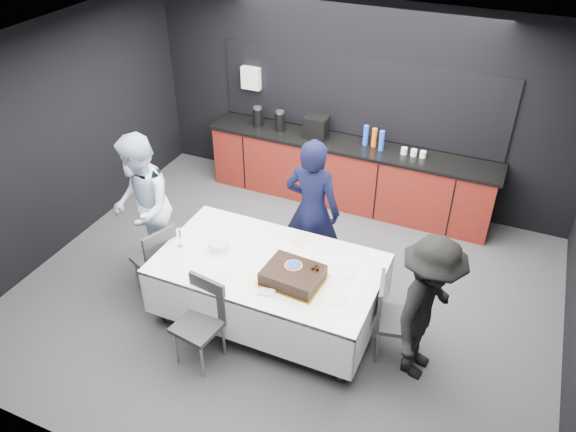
{
  "coord_description": "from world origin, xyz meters",
  "views": [
    {
      "loc": [
        2.0,
        -4.45,
        4.45
      ],
      "look_at": [
        0.0,
        0.1,
        1.05
      ],
      "focal_mm": 35.0,
      "sensor_mm": 36.0,
      "label": 1
    }
  ],
  "objects_px": {
    "champagne_flute": "(179,234)",
    "person_center": "(312,211)",
    "chair_near": "(202,315)",
    "person_right": "(427,310)",
    "chair_left": "(158,256)",
    "person_left": "(142,208)",
    "cake_assembly": "(293,275)",
    "chair_right": "(390,313)",
    "plate_stack": "(219,245)",
    "party_table": "(269,273)"
  },
  "relations": [
    {
      "from": "chair_right",
      "to": "person_center",
      "type": "height_order",
      "value": "person_center"
    },
    {
      "from": "chair_right",
      "to": "person_left",
      "type": "height_order",
      "value": "person_left"
    },
    {
      "from": "chair_near",
      "to": "champagne_flute",
      "type": "bearing_deg",
      "value": 135.41
    },
    {
      "from": "chair_near",
      "to": "person_right",
      "type": "distance_m",
      "value": 2.16
    },
    {
      "from": "person_center",
      "to": "party_table",
      "type": "bearing_deg",
      "value": 83.12
    },
    {
      "from": "plate_stack",
      "to": "person_left",
      "type": "distance_m",
      "value": 1.14
    },
    {
      "from": "party_table",
      "to": "chair_near",
      "type": "xyz_separation_m",
      "value": [
        -0.38,
        -0.73,
        -0.11
      ]
    },
    {
      "from": "person_center",
      "to": "cake_assembly",
      "type": "bearing_deg",
      "value": 102.4
    },
    {
      "from": "party_table",
      "to": "champagne_flute",
      "type": "bearing_deg",
      "value": -172.49
    },
    {
      "from": "party_table",
      "to": "champagne_flute",
      "type": "xyz_separation_m",
      "value": [
        -0.99,
        -0.13,
        0.3
      ]
    },
    {
      "from": "party_table",
      "to": "chair_right",
      "type": "bearing_deg",
      "value": 1.56
    },
    {
      "from": "chair_left",
      "to": "person_right",
      "type": "bearing_deg",
      "value": 1.57
    },
    {
      "from": "champagne_flute",
      "to": "person_center",
      "type": "bearing_deg",
      "value": 43.33
    },
    {
      "from": "chair_left",
      "to": "chair_near",
      "type": "height_order",
      "value": "same"
    },
    {
      "from": "plate_stack",
      "to": "person_left",
      "type": "relative_size",
      "value": 0.13
    },
    {
      "from": "cake_assembly",
      "to": "chair_near",
      "type": "xyz_separation_m",
      "value": [
        -0.72,
        -0.57,
        -0.32
      ]
    },
    {
      "from": "person_right",
      "to": "party_table",
      "type": "bearing_deg",
      "value": 97.45
    },
    {
      "from": "chair_right",
      "to": "person_center",
      "type": "xyz_separation_m",
      "value": [
        -1.19,
        0.88,
        0.36
      ]
    },
    {
      "from": "plate_stack",
      "to": "chair_right",
      "type": "distance_m",
      "value": 1.91
    },
    {
      "from": "chair_left",
      "to": "chair_right",
      "type": "distance_m",
      "value": 2.63
    },
    {
      "from": "party_table",
      "to": "person_right",
      "type": "xyz_separation_m",
      "value": [
        1.65,
        -0.05,
        0.15
      ]
    },
    {
      "from": "cake_assembly",
      "to": "chair_near",
      "type": "height_order",
      "value": "cake_assembly"
    },
    {
      "from": "cake_assembly",
      "to": "person_right",
      "type": "bearing_deg",
      "value": 4.99
    },
    {
      "from": "party_table",
      "to": "cake_assembly",
      "type": "distance_m",
      "value": 0.44
    },
    {
      "from": "plate_stack",
      "to": "chair_left",
      "type": "xyz_separation_m",
      "value": [
        -0.74,
        -0.13,
        -0.3
      ]
    },
    {
      "from": "cake_assembly",
      "to": "plate_stack",
      "type": "bearing_deg",
      "value": 170.01
    },
    {
      "from": "plate_stack",
      "to": "chair_right",
      "type": "bearing_deg",
      "value": 1.08
    },
    {
      "from": "cake_assembly",
      "to": "champagne_flute",
      "type": "relative_size",
      "value": 2.81
    },
    {
      "from": "party_table",
      "to": "person_center",
      "type": "bearing_deg",
      "value": 82.53
    },
    {
      "from": "chair_right",
      "to": "chair_near",
      "type": "xyz_separation_m",
      "value": [
        -1.68,
        -0.77,
        0.0
      ]
    },
    {
      "from": "chair_left",
      "to": "chair_near",
      "type": "xyz_separation_m",
      "value": [
        0.94,
        -0.6,
        0.0
      ]
    },
    {
      "from": "chair_right",
      "to": "person_center",
      "type": "bearing_deg",
      "value": 143.45
    },
    {
      "from": "champagne_flute",
      "to": "person_center",
      "type": "distance_m",
      "value": 1.52
    },
    {
      "from": "chair_right",
      "to": "person_right",
      "type": "height_order",
      "value": "person_right"
    },
    {
      "from": "party_table",
      "to": "cake_assembly",
      "type": "relative_size",
      "value": 3.69
    },
    {
      "from": "chair_left",
      "to": "person_left",
      "type": "distance_m",
      "value": 0.61
    },
    {
      "from": "party_table",
      "to": "champagne_flute",
      "type": "distance_m",
      "value": 1.04
    },
    {
      "from": "champagne_flute",
      "to": "chair_left",
      "type": "bearing_deg",
      "value": 179.97
    },
    {
      "from": "champagne_flute",
      "to": "person_left",
      "type": "distance_m",
      "value": 0.78
    },
    {
      "from": "chair_near",
      "to": "person_right",
      "type": "height_order",
      "value": "person_right"
    },
    {
      "from": "party_table",
      "to": "chair_right",
      "type": "xyz_separation_m",
      "value": [
        1.31,
        0.04,
        -0.11
      ]
    },
    {
      "from": "champagne_flute",
      "to": "chair_near",
      "type": "bearing_deg",
      "value": -44.59
    },
    {
      "from": "cake_assembly",
      "to": "champagne_flute",
      "type": "xyz_separation_m",
      "value": [
        -1.33,
        0.03,
        0.09
      ]
    },
    {
      "from": "person_right",
      "to": "chair_left",
      "type": "bearing_deg",
      "value": 100.7
    },
    {
      "from": "plate_stack",
      "to": "chair_near",
      "type": "xyz_separation_m",
      "value": [
        0.2,
        -0.73,
        -0.3
      ]
    },
    {
      "from": "person_left",
      "to": "chair_left",
      "type": "bearing_deg",
      "value": 15.45
    },
    {
      "from": "person_center",
      "to": "chair_near",
      "type": "bearing_deg",
      "value": 73.73
    },
    {
      "from": "cake_assembly",
      "to": "chair_right",
      "type": "height_order",
      "value": "cake_assembly"
    },
    {
      "from": "party_table",
      "to": "plate_stack",
      "type": "distance_m",
      "value": 0.61
    },
    {
      "from": "person_right",
      "to": "plate_stack",
      "type": "bearing_deg",
      "value": 97.88
    }
  ]
}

